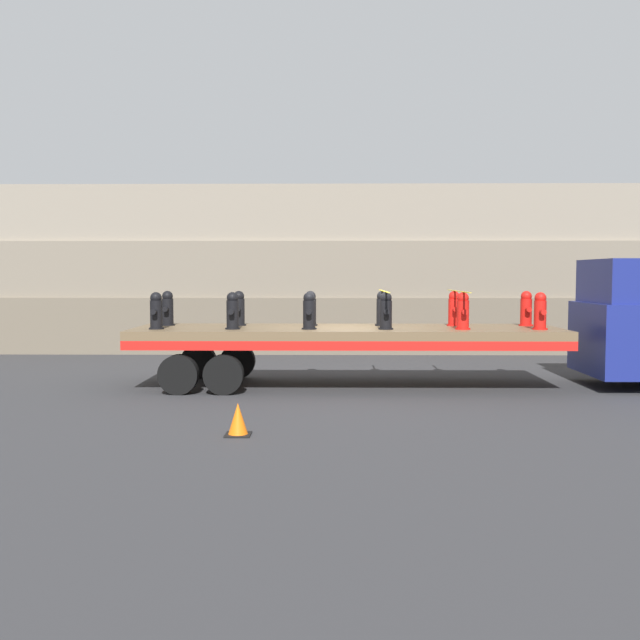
% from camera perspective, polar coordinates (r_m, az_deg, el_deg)
% --- Properties ---
extents(ground_plane, '(120.00, 120.00, 0.00)m').
position_cam_1_polar(ground_plane, '(16.42, 2.15, -5.30)').
color(ground_plane, '#2D2D30').
extents(rock_cliff, '(60.00, 3.30, 5.43)m').
position_cam_1_polar(rock_cliff, '(24.12, 1.71, 4.05)').
color(rock_cliff, '#665B4C').
rests_on(rock_cliff, ground_plane).
extents(flatbed_trailer, '(9.66, 2.64, 1.35)m').
position_cam_1_polar(flatbed_trailer, '(16.28, 0.57, -1.39)').
color(flatbed_trailer, brown).
rests_on(flatbed_trailer, ground_plane).
extents(fire_hydrant_black_near_0, '(0.33, 0.56, 0.82)m').
position_cam_1_polar(fire_hydrant_black_near_0, '(16.14, -12.97, 0.69)').
color(fire_hydrant_black_near_0, black).
rests_on(fire_hydrant_black_near_0, flatbed_trailer).
extents(fire_hydrant_black_far_0, '(0.33, 0.56, 0.82)m').
position_cam_1_polar(fire_hydrant_black_far_0, '(17.23, -12.09, 0.89)').
color(fire_hydrant_black_far_0, black).
rests_on(fire_hydrant_black_far_0, flatbed_trailer).
extents(fire_hydrant_black_near_1, '(0.33, 0.56, 0.82)m').
position_cam_1_polar(fire_hydrant_black_near_1, '(15.82, -7.01, 0.70)').
color(fire_hydrant_black_near_1, black).
rests_on(fire_hydrant_black_near_1, flatbed_trailer).
extents(fire_hydrant_black_far_1, '(0.33, 0.56, 0.82)m').
position_cam_1_polar(fire_hydrant_black_far_1, '(16.93, -6.50, 0.90)').
color(fire_hydrant_black_far_1, black).
rests_on(fire_hydrant_black_far_1, flatbed_trailer).
extents(fire_hydrant_black_near_2, '(0.33, 0.56, 0.82)m').
position_cam_1_polar(fire_hydrant_black_near_2, '(15.68, -0.88, 0.70)').
color(fire_hydrant_black_near_2, black).
rests_on(fire_hydrant_black_near_2, flatbed_trailer).
extents(fire_hydrant_black_far_2, '(0.33, 0.56, 0.82)m').
position_cam_1_polar(fire_hydrant_black_far_2, '(16.80, -0.77, 0.90)').
color(fire_hydrant_black_far_2, black).
rests_on(fire_hydrant_black_far_2, flatbed_trailer).
extents(fire_hydrant_black_near_3, '(0.33, 0.56, 0.82)m').
position_cam_1_polar(fire_hydrant_black_near_3, '(15.73, 5.29, 0.69)').
color(fire_hydrant_black_near_3, black).
rests_on(fire_hydrant_black_near_3, flatbed_trailer).
extents(fire_hydrant_black_far_3, '(0.33, 0.56, 0.82)m').
position_cam_1_polar(fire_hydrant_black_far_3, '(16.84, 4.99, 0.89)').
color(fire_hydrant_black_far_3, black).
rests_on(fire_hydrant_black_far_3, flatbed_trailer).
extents(fire_hydrant_red_near_4, '(0.33, 0.56, 0.82)m').
position_cam_1_polar(fire_hydrant_red_near_4, '(15.95, 11.36, 0.68)').
color(fire_hydrant_red_near_4, red).
rests_on(fire_hydrant_red_near_4, flatbed_trailer).
extents(fire_hydrant_red_far_4, '(0.33, 0.56, 0.82)m').
position_cam_1_polar(fire_hydrant_red_far_4, '(17.05, 10.67, 0.88)').
color(fire_hydrant_red_far_4, red).
rests_on(fire_hydrant_red_far_4, flatbed_trailer).
extents(fire_hydrant_red_near_5, '(0.33, 0.56, 0.82)m').
position_cam_1_polar(fire_hydrant_red_near_5, '(16.34, 17.20, 0.66)').
color(fire_hydrant_red_near_5, red).
rests_on(fire_hydrant_red_near_5, flatbed_trailer).
extents(fire_hydrant_red_far_5, '(0.33, 0.56, 0.82)m').
position_cam_1_polar(fire_hydrant_red_far_5, '(17.42, 16.16, 0.85)').
color(fire_hydrant_red_far_5, red).
rests_on(fire_hydrant_red_far_5, flatbed_trailer).
extents(cargo_strap_rear, '(0.05, 2.74, 0.01)m').
position_cam_1_polar(cargo_strap_rear, '(16.27, 5.15, 2.31)').
color(cargo_strap_rear, yellow).
rests_on(cargo_strap_rear, fire_hydrant_black_near_3).
extents(cargo_strap_middle, '(0.05, 2.74, 0.01)m').
position_cam_1_polar(cargo_strap_middle, '(16.48, 11.02, 2.27)').
color(cargo_strap_middle, yellow).
rests_on(cargo_strap_middle, fire_hydrant_red_near_4).
extents(traffic_cone, '(0.41, 0.41, 0.52)m').
position_cam_1_polar(traffic_cone, '(11.52, -6.58, -7.92)').
color(traffic_cone, black).
rests_on(traffic_cone, ground_plane).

